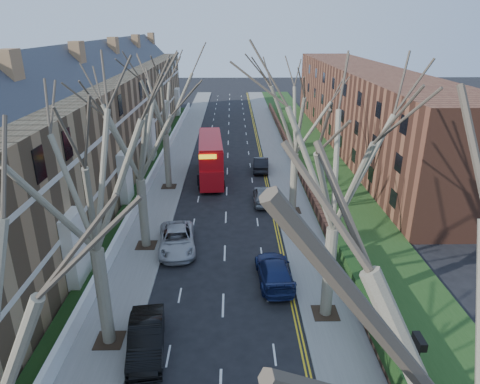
{
  "coord_description": "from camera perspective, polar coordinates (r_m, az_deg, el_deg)",
  "views": [
    {
      "loc": [
        0.62,
        -11.5,
        15.11
      ],
      "look_at": [
        1.16,
        19.74,
        2.76
      ],
      "focal_mm": 32.0,
      "sensor_mm": 36.0,
      "label": 1
    }
  ],
  "objects": [
    {
      "name": "pavement_left",
      "position": [
        53.11,
        -8.15,
        4.88
      ],
      "size": [
        3.0,
        102.0,
        0.12
      ],
      "primitive_type": "cube",
      "color": "slate",
      "rests_on": "ground"
    },
    {
      "name": "pavement_right",
      "position": [
        52.97,
        4.89,
        4.98
      ],
      "size": [
        3.0,
        102.0,
        0.12
      ],
      "primitive_type": "cube",
      "color": "slate",
      "rests_on": "ground"
    },
    {
      "name": "terrace_left",
      "position": [
        45.85,
        -19.31,
        8.3
      ],
      "size": [
        9.7,
        78.0,
        13.6
      ],
      "color": "olive",
      "rests_on": "ground"
    },
    {
      "name": "double_decker_bus",
      "position": [
        44.23,
        -3.93,
        4.36
      ],
      "size": [
        3.04,
        10.14,
        4.23
      ],
      "rotation": [
        0.0,
        0.0,
        3.21
      ],
      "color": "red",
      "rests_on": "ground"
    },
    {
      "name": "tree_left_dist",
      "position": [
        40.39,
        -10.27,
        13.33
      ],
      "size": [
        10.5,
        10.5,
        14.71
      ],
      "color": "#6E634E",
      "rests_on": "ground"
    },
    {
      "name": "tree_right_mid",
      "position": [
        20.91,
        13.17,
        5.58
      ],
      "size": [
        10.5,
        10.5,
        14.71
      ],
      "color": "#6E634E",
      "rests_on": "ground"
    },
    {
      "name": "car_right_mid",
      "position": [
        38.47,
        3.14,
        -0.38
      ],
      "size": [
        1.85,
        4.46,
        1.51
      ],
      "primitive_type": "imported",
      "rotation": [
        0.0,
        0.0,
        3.13
      ],
      "color": "gray",
      "rests_on": "ground"
    },
    {
      "name": "flats_right",
      "position": [
        57.94,
        16.2,
        10.66
      ],
      "size": [
        13.97,
        54.0,
        10.0
      ],
      "color": "brown",
      "rests_on": "ground"
    },
    {
      "name": "car_left_far",
      "position": [
        30.96,
        -8.4,
        -6.32
      ],
      "size": [
        3.12,
        5.69,
        1.51
      ],
      "primitive_type": "imported",
      "rotation": [
        0.0,
        0.0,
        0.12
      ],
      "color": "#A9AAAE",
      "rests_on": "ground"
    },
    {
      "name": "front_wall_left",
      "position": [
        45.66,
        -11.39,
        2.62
      ],
      "size": [
        0.3,
        78.0,
        1.0
      ],
      "color": "white",
      "rests_on": "ground"
    },
    {
      "name": "tree_left_far",
      "position": [
        28.83,
        -13.82,
        9.2
      ],
      "size": [
        10.15,
        10.15,
        14.22
      ],
      "color": "#6E634E",
      "rests_on": "ground"
    },
    {
      "name": "tree_left_mid",
      "position": [
        19.42,
        -19.98,
        3.62
      ],
      "size": [
        10.5,
        10.5,
        14.71
      ],
      "color": "#6E634E",
      "rests_on": "ground"
    },
    {
      "name": "car_left_mid",
      "position": [
        22.54,
        -12.4,
        -18.54
      ],
      "size": [
        2.24,
        4.88,
        1.55
      ],
      "primitive_type": "imported",
      "rotation": [
        0.0,
        0.0,
        0.13
      ],
      "color": "black",
      "rests_on": "ground"
    },
    {
      "name": "grass_verge_right",
      "position": [
        53.59,
        9.7,
        5.04
      ],
      "size": [
        6.0,
        102.0,
        0.06
      ],
      "color": "#1E3E16",
      "rests_on": "ground"
    },
    {
      "name": "tree_right_far",
      "position": [
        34.39,
        7.67,
        11.55
      ],
      "size": [
        10.15,
        10.15,
        14.22
      ],
      "color": "#6E634E",
      "rests_on": "ground"
    },
    {
      "name": "wall_hedge_right",
      "position": [
        20.7,
        21.02,
        -22.75
      ],
      "size": [
        0.7,
        24.0,
        1.8
      ],
      "color": "brown",
      "rests_on": "ground"
    },
    {
      "name": "car_right_far",
      "position": [
        47.04,
        2.81,
        3.77
      ],
      "size": [
        1.91,
        4.7,
        1.52
      ],
      "primitive_type": "imported",
      "rotation": [
        0.0,
        0.0,
        3.07
      ],
      "color": "black",
      "rests_on": "ground"
    },
    {
      "name": "car_right_near",
      "position": [
        27.17,
        4.61,
        -10.46
      ],
      "size": [
        2.36,
        5.2,
        1.48
      ],
      "primitive_type": "imported",
      "rotation": [
        0.0,
        0.0,
        3.2
      ],
      "color": "navy",
      "rests_on": "ground"
    }
  ]
}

